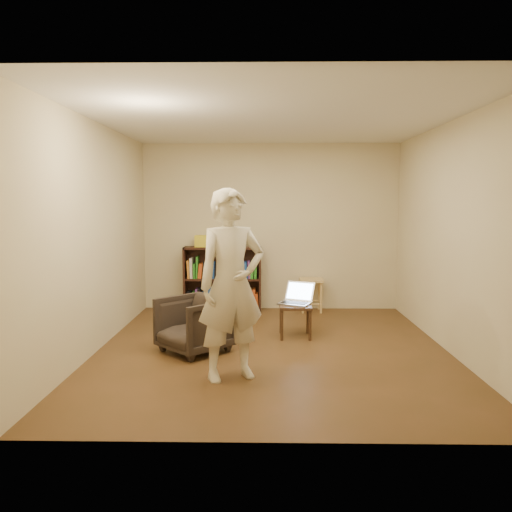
{
  "coord_description": "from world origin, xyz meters",
  "views": [
    {
      "loc": [
        -0.08,
        -5.61,
        1.69
      ],
      "look_at": [
        -0.19,
        0.35,
        1.05
      ],
      "focal_mm": 35.0,
      "sensor_mm": 36.0,
      "label": 1
    }
  ],
  "objects_px": {
    "armchair": "(194,324)",
    "person": "(231,285)",
    "side_table": "(295,310)",
    "laptop": "(296,299)",
    "bookshelf": "(223,282)",
    "stool": "(311,285)"
  },
  "relations": [
    {
      "from": "bookshelf",
      "to": "armchair",
      "type": "relative_size",
      "value": 1.73
    },
    {
      "from": "armchair",
      "to": "person",
      "type": "distance_m",
      "value": 1.14
    },
    {
      "from": "armchair",
      "to": "laptop",
      "type": "bearing_deg",
      "value": 76.34
    },
    {
      "from": "bookshelf",
      "to": "person",
      "type": "distance_m",
      "value": 3.09
    },
    {
      "from": "side_table",
      "to": "bookshelf",
      "type": "bearing_deg",
      "value": 124.08
    },
    {
      "from": "bookshelf",
      "to": "side_table",
      "type": "height_order",
      "value": "bookshelf"
    },
    {
      "from": "laptop",
      "to": "person",
      "type": "distance_m",
      "value": 1.8
    },
    {
      "from": "bookshelf",
      "to": "stool",
      "type": "distance_m",
      "value": 1.38
    },
    {
      "from": "bookshelf",
      "to": "laptop",
      "type": "bearing_deg",
      "value": -53.7
    },
    {
      "from": "stool",
      "to": "side_table",
      "type": "distance_m",
      "value": 1.52
    },
    {
      "from": "stool",
      "to": "person",
      "type": "xyz_separation_m",
      "value": [
        -1.04,
        -2.97,
        0.5
      ]
    },
    {
      "from": "laptop",
      "to": "person",
      "type": "xyz_separation_m",
      "value": [
        -0.72,
        -1.59,
        0.45
      ]
    },
    {
      "from": "armchair",
      "to": "person",
      "type": "xyz_separation_m",
      "value": [
        0.48,
        -0.84,
        0.6
      ]
    },
    {
      "from": "armchair",
      "to": "bookshelf",
      "type": "bearing_deg",
      "value": 130.88
    },
    {
      "from": "side_table",
      "to": "laptop",
      "type": "xyz_separation_m",
      "value": [
        0.02,
        0.09,
        0.13
      ]
    },
    {
      "from": "armchair",
      "to": "side_table",
      "type": "relative_size",
      "value": 1.69
    },
    {
      "from": "side_table",
      "to": "person",
      "type": "xyz_separation_m",
      "value": [
        -0.7,
        -1.49,
        0.57
      ]
    },
    {
      "from": "stool",
      "to": "person",
      "type": "distance_m",
      "value": 3.19
    },
    {
      "from": "bookshelf",
      "to": "stool",
      "type": "height_order",
      "value": "bookshelf"
    },
    {
      "from": "side_table",
      "to": "armchair",
      "type": "bearing_deg",
      "value": -151.08
    },
    {
      "from": "stool",
      "to": "laptop",
      "type": "distance_m",
      "value": 1.42
    },
    {
      "from": "person",
      "to": "armchair",
      "type": "bearing_deg",
      "value": 94.11
    }
  ]
}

